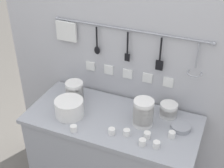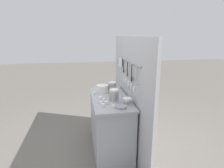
{
  "view_description": "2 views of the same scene",
  "coord_description": "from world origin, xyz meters",
  "px_view_note": "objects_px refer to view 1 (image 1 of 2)",
  "views": [
    {
      "loc": [
        0.65,
        -1.54,
        2.2
      ],
      "look_at": [
        -0.01,
        0.03,
        1.13
      ],
      "focal_mm": 50.0,
      "sensor_mm": 36.0,
      "label": 1
    },
    {
      "loc": [
        2.63,
        -0.43,
        1.78
      ],
      "look_at": [
        0.03,
        0.03,
        1.09
      ],
      "focal_mm": 30.0,
      "sensor_mm": 36.0,
      "label": 2
    }
  ],
  "objects_px": {
    "bowl_stack_wide_centre": "(143,113)",
    "cup_back_right": "(142,142)",
    "bowl_stack_back_corner": "(75,91)",
    "cup_by_caddy": "(127,133)",
    "cup_edge_near": "(147,135)",
    "steel_mixing_bowl": "(181,127)",
    "plate_stack": "(69,108)",
    "cup_centre": "(74,128)",
    "cup_edge_far": "(172,135)",
    "cup_front_left": "(156,145)",
    "cup_front_right": "(112,131)",
    "bowl_stack_short_front": "(169,110)"
  },
  "relations": [
    {
      "from": "bowl_stack_back_corner",
      "to": "cup_back_right",
      "type": "relative_size",
      "value": 3.4
    },
    {
      "from": "plate_stack",
      "to": "cup_front_left",
      "type": "relative_size",
      "value": 4.47
    },
    {
      "from": "cup_edge_far",
      "to": "cup_by_caddy",
      "type": "height_order",
      "value": "same"
    },
    {
      "from": "bowl_stack_wide_centre",
      "to": "steel_mixing_bowl",
      "type": "xyz_separation_m",
      "value": [
        0.24,
        0.05,
        -0.08
      ]
    },
    {
      "from": "bowl_stack_wide_centre",
      "to": "steel_mixing_bowl",
      "type": "height_order",
      "value": "bowl_stack_wide_centre"
    },
    {
      "from": "bowl_stack_back_corner",
      "to": "cup_edge_far",
      "type": "bearing_deg",
      "value": -9.09
    },
    {
      "from": "bowl_stack_short_front",
      "to": "cup_by_caddy",
      "type": "relative_size",
      "value": 2.72
    },
    {
      "from": "bowl_stack_wide_centre",
      "to": "cup_back_right",
      "type": "relative_size",
      "value": 4.24
    },
    {
      "from": "bowl_stack_short_front",
      "to": "cup_back_right",
      "type": "distance_m",
      "value": 0.36
    },
    {
      "from": "cup_front_right",
      "to": "bowl_stack_short_front",
      "type": "bearing_deg",
      "value": 49.49
    },
    {
      "from": "cup_by_caddy",
      "to": "plate_stack",
      "type": "bearing_deg",
      "value": 174.49
    },
    {
      "from": "steel_mixing_bowl",
      "to": "cup_front_right",
      "type": "xyz_separation_m",
      "value": [
        -0.39,
        -0.22,
        0.01
      ]
    },
    {
      "from": "bowl_stack_wide_centre",
      "to": "cup_centre",
      "type": "xyz_separation_m",
      "value": [
        -0.39,
        -0.24,
        -0.07
      ]
    },
    {
      "from": "steel_mixing_bowl",
      "to": "bowl_stack_wide_centre",
      "type": "bearing_deg",
      "value": -168.89
    },
    {
      "from": "cup_front_right",
      "to": "cup_edge_near",
      "type": "xyz_separation_m",
      "value": [
        0.22,
        0.05,
        0.0
      ]
    },
    {
      "from": "bowl_stack_wide_centre",
      "to": "plate_stack",
      "type": "bearing_deg",
      "value": -168.13
    },
    {
      "from": "cup_by_caddy",
      "to": "cup_edge_far",
      "type": "bearing_deg",
      "value": 19.15
    },
    {
      "from": "bowl_stack_back_corner",
      "to": "steel_mixing_bowl",
      "type": "xyz_separation_m",
      "value": [
        0.79,
        -0.02,
        -0.06
      ]
    },
    {
      "from": "bowl_stack_back_corner",
      "to": "cup_by_caddy",
      "type": "xyz_separation_m",
      "value": [
        0.49,
        -0.21,
        -0.05
      ]
    },
    {
      "from": "bowl_stack_short_front",
      "to": "steel_mixing_bowl",
      "type": "distance_m",
      "value": 0.16
    },
    {
      "from": "cup_front_left",
      "to": "cup_centre",
      "type": "relative_size",
      "value": 1.0
    },
    {
      "from": "bowl_stack_short_front",
      "to": "cup_centre",
      "type": "bearing_deg",
      "value": -142.35
    },
    {
      "from": "plate_stack",
      "to": "bowl_stack_back_corner",
      "type": "bearing_deg",
      "value": 107.09
    },
    {
      "from": "steel_mixing_bowl",
      "to": "cup_front_left",
      "type": "height_order",
      "value": "cup_front_left"
    },
    {
      "from": "cup_front_left",
      "to": "cup_edge_near",
      "type": "distance_m",
      "value": 0.1
    },
    {
      "from": "cup_centre",
      "to": "cup_edge_far",
      "type": "bearing_deg",
      "value": 17.65
    },
    {
      "from": "bowl_stack_back_corner",
      "to": "cup_by_caddy",
      "type": "height_order",
      "value": "bowl_stack_back_corner"
    },
    {
      "from": "cup_back_right",
      "to": "cup_edge_near",
      "type": "relative_size",
      "value": 1.0
    },
    {
      "from": "steel_mixing_bowl",
      "to": "cup_front_left",
      "type": "bearing_deg",
      "value": -113.57
    },
    {
      "from": "bowl_stack_back_corner",
      "to": "steel_mixing_bowl",
      "type": "distance_m",
      "value": 0.79
    },
    {
      "from": "cup_front_left",
      "to": "cup_edge_near",
      "type": "bearing_deg",
      "value": 142.68
    },
    {
      "from": "cup_edge_far",
      "to": "cup_by_caddy",
      "type": "bearing_deg",
      "value": -160.85
    },
    {
      "from": "cup_edge_near",
      "to": "cup_by_caddy",
      "type": "height_order",
      "value": "same"
    },
    {
      "from": "cup_front_right",
      "to": "cup_back_right",
      "type": "height_order",
      "value": "same"
    },
    {
      "from": "plate_stack",
      "to": "cup_by_caddy",
      "type": "height_order",
      "value": "plate_stack"
    },
    {
      "from": "steel_mixing_bowl",
      "to": "cup_front_left",
      "type": "relative_size",
      "value": 2.95
    },
    {
      "from": "plate_stack",
      "to": "cup_front_left",
      "type": "height_order",
      "value": "plate_stack"
    },
    {
      "from": "cup_by_caddy",
      "to": "cup_back_right",
      "type": "bearing_deg",
      "value": -21.15
    },
    {
      "from": "steel_mixing_bowl",
      "to": "cup_centre",
      "type": "height_order",
      "value": "cup_centre"
    },
    {
      "from": "bowl_stack_back_corner",
      "to": "cup_edge_near",
      "type": "height_order",
      "value": "bowl_stack_back_corner"
    },
    {
      "from": "bowl_stack_wide_centre",
      "to": "cup_front_right",
      "type": "xyz_separation_m",
      "value": [
        -0.15,
        -0.17,
        -0.07
      ]
    },
    {
      "from": "plate_stack",
      "to": "cup_edge_near",
      "type": "distance_m",
      "value": 0.56
    },
    {
      "from": "bowl_stack_back_corner",
      "to": "cup_by_caddy",
      "type": "relative_size",
      "value": 3.4
    },
    {
      "from": "cup_centre",
      "to": "cup_by_caddy",
      "type": "height_order",
      "value": "same"
    },
    {
      "from": "bowl_stack_short_front",
      "to": "steel_mixing_bowl",
      "type": "height_order",
      "value": "bowl_stack_short_front"
    },
    {
      "from": "cup_front_right",
      "to": "cup_edge_far",
      "type": "distance_m",
      "value": 0.38
    },
    {
      "from": "cup_front_left",
      "to": "cup_edge_far",
      "type": "xyz_separation_m",
      "value": [
        0.06,
        0.12,
        0.0
      ]
    },
    {
      "from": "cup_edge_near",
      "to": "bowl_stack_wide_centre",
      "type": "bearing_deg",
      "value": 119.94
    },
    {
      "from": "bowl_stack_wide_centre",
      "to": "plate_stack",
      "type": "height_order",
      "value": "bowl_stack_wide_centre"
    },
    {
      "from": "plate_stack",
      "to": "steel_mixing_bowl",
      "type": "relative_size",
      "value": 1.51
    }
  ]
}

